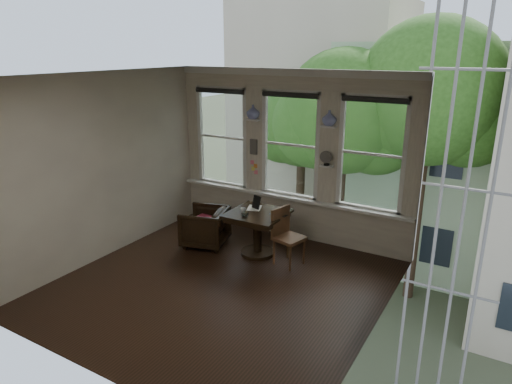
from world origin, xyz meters
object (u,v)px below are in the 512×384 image
Objects in this scene: side_chair_right at (289,238)px; mug at (243,211)px; table at (257,234)px; armchair_left at (205,227)px; laptop at (277,216)px.

side_chair_right is 9.99× the size of mug.
table is at bearing 97.86° from side_chair_right.
mug reaches higher than armchair_left.
table is at bearing 179.46° from laptop.
laptop is at bearing -1.33° from table.
mug is at bearing -165.64° from laptop.
table is 1.20× the size of armchair_left.
armchair_left is at bearing -172.28° from table.
laptop is at bearing 13.57° from mug.
side_chair_right reaches higher than mug.
armchair_left is at bearing 106.22° from side_chair_right.
table is 0.54m from laptop.
laptop is 3.17× the size of mug.
mug reaches higher than table.
table is at bearing 82.06° from armchair_left.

